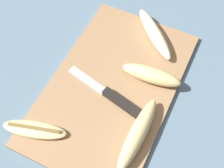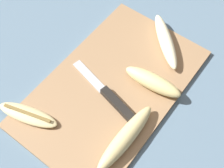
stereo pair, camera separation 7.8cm
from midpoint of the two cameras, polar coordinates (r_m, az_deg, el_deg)
ground_plane at (r=0.80m, az=2.78°, el=-1.04°), size 4.00×4.00×0.00m
cutting_board at (r=0.79m, az=2.80°, el=-0.83°), size 0.50×0.30×0.01m
knife at (r=0.76m, az=3.01°, el=-3.02°), size 0.07×0.22×0.02m
banana_bright_far at (r=0.87m, az=12.34°, el=7.52°), size 0.15×0.16×0.03m
banana_mellow_near at (r=0.76m, az=-12.30°, el=-5.79°), size 0.08×0.16×0.02m
banana_golden_short at (r=0.78m, az=10.31°, el=0.16°), size 0.06×0.16×0.04m
banana_spotted_left at (r=0.71m, az=5.63°, el=-10.04°), size 0.20×0.04×0.04m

